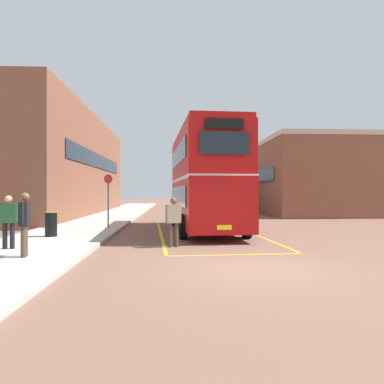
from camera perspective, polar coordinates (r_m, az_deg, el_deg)
ground_plane at (r=23.63m, az=1.90°, el=-4.51°), size 135.60×135.60×0.00m
sidewalk_left at (r=26.32m, az=-12.84°, el=-3.89°), size 4.00×57.60×0.14m
brick_building_left at (r=32.43m, az=-19.73°, el=3.76°), size 6.53×25.28×7.95m
depot_building_right at (r=35.36m, az=16.36°, el=2.04°), size 8.52×16.70×6.19m
double_decker_bus at (r=17.89m, az=1.89°, el=2.06°), size 3.29×9.87×4.75m
single_deck_bus at (r=35.65m, az=3.78°, el=-0.33°), size 3.49×8.60×3.02m
pedestrian_boarding at (r=12.72m, az=-2.88°, el=-4.06°), size 0.55×0.36×1.69m
pedestrian_waiting_near at (r=12.70m, az=-26.29°, el=-3.61°), size 0.55×0.29×1.64m
pedestrian_waiting_far at (r=10.97m, az=-24.30°, el=-3.87°), size 0.31×0.57×1.72m
litter_bin at (r=15.56m, az=-20.78°, el=-4.60°), size 0.48×0.48×0.97m
bus_stop_sign at (r=18.57m, az=-12.71°, el=-0.51°), size 0.43×0.15×2.59m
bay_marking_yellow at (r=16.14m, az=2.64°, el=-6.64°), size 4.94×11.99×0.01m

